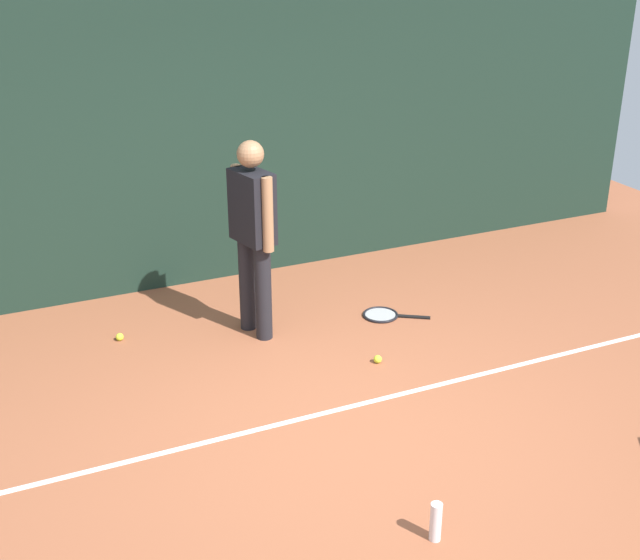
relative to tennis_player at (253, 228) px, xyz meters
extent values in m
plane|color=#9E5638|center=(0.03, -1.68, -0.97)|extent=(12.00, 12.00, 0.00)
cube|color=#192D23|center=(0.03, 1.32, 0.44)|extent=(10.00, 0.10, 2.81)
cube|color=white|center=(0.03, -1.42, -0.96)|extent=(9.00, 0.05, 0.00)
cylinder|color=black|center=(-0.03, 0.12, -0.54)|extent=(0.14, 0.14, 0.85)
cylinder|color=black|center=(0.03, -0.12, -0.54)|extent=(0.14, 0.14, 0.85)
cube|color=black|center=(0.00, 0.00, 0.18)|extent=(0.31, 0.44, 0.60)
sphere|color=#9E704C|center=(0.00, 0.00, 0.62)|extent=(0.22, 0.22, 0.22)
cylinder|color=#9E704C|center=(-0.05, 0.21, 0.17)|extent=(0.09, 0.09, 0.62)
cylinder|color=#9E704C|center=(0.05, -0.21, 0.17)|extent=(0.09, 0.09, 0.62)
cylinder|color=black|center=(1.39, -0.32, -0.95)|extent=(0.27, 0.19, 0.03)
torus|color=black|center=(1.14, -0.16, -0.95)|extent=(0.45, 0.45, 0.02)
cylinder|color=#B2B2B2|center=(1.14, -0.16, -0.95)|extent=(0.38, 0.38, 0.00)
sphere|color=#CCE033|center=(0.71, -0.91, -0.93)|extent=(0.07, 0.07, 0.07)
sphere|color=#CCE033|center=(-1.12, 0.34, -0.93)|extent=(0.07, 0.07, 0.07)
cylinder|color=white|center=(0.03, -2.90, -0.84)|extent=(0.07, 0.07, 0.25)
camera|label=1|loc=(-2.16, -6.13, 2.36)|focal=46.87mm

